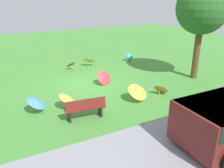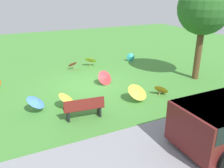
{
  "view_description": "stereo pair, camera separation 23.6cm",
  "coord_description": "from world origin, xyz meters",
  "px_view_note": "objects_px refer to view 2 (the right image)",
  "views": [
    {
      "loc": [
        4.47,
        11.35,
        4.76
      ],
      "look_at": [
        -0.42,
        1.88,
        0.6
      ],
      "focal_mm": 38.02,
      "sensor_mm": 36.0,
      "label": 1
    },
    {
      "loc": [
        4.26,
        11.46,
        4.76
      ],
      "look_at": [
        -0.42,
        1.88,
        0.6
      ],
      "focal_mm": 38.02,
      "sensor_mm": 36.0,
      "label": 2
    }
  ],
  "objects_px": {
    "parasol_orange_0": "(162,88)",
    "parasol_red_0": "(72,64)",
    "parasol_teal_0": "(131,57)",
    "parasol_yellow_1": "(91,59)",
    "parasol_blue_0": "(36,101)",
    "parasol_yellow_0": "(68,98)",
    "parasol_red_1": "(105,77)",
    "parasol_yellow_3": "(138,91)",
    "park_bench": "(84,108)",
    "shade_tree": "(204,9)"
  },
  "relations": [
    {
      "from": "parasol_orange_0",
      "to": "parasol_blue_0",
      "type": "distance_m",
      "value": 5.91
    },
    {
      "from": "park_bench",
      "to": "shade_tree",
      "type": "bearing_deg",
      "value": -167.7
    },
    {
      "from": "park_bench",
      "to": "parasol_blue_0",
      "type": "distance_m",
      "value": 2.15
    },
    {
      "from": "parasol_yellow_3",
      "to": "shade_tree",
      "type": "bearing_deg",
      "value": -165.88
    },
    {
      "from": "shade_tree",
      "to": "parasol_red_0",
      "type": "relative_size",
      "value": 7.32
    },
    {
      "from": "shade_tree",
      "to": "parasol_red_0",
      "type": "xyz_separation_m",
      "value": [
        5.97,
        -4.85,
        -3.54
      ]
    },
    {
      "from": "parasol_orange_0",
      "to": "parasol_yellow_0",
      "type": "distance_m",
      "value": 4.61
    },
    {
      "from": "parasol_teal_0",
      "to": "shade_tree",
      "type": "bearing_deg",
      "value": 108.08
    },
    {
      "from": "shade_tree",
      "to": "parasol_yellow_1",
      "type": "distance_m",
      "value": 7.64
    },
    {
      "from": "parasol_yellow_1",
      "to": "parasol_yellow_3",
      "type": "distance_m",
      "value": 6.23
    },
    {
      "from": "parasol_teal_0",
      "to": "parasol_blue_0",
      "type": "bearing_deg",
      "value": 33.73
    },
    {
      "from": "parasol_red_0",
      "to": "parasol_yellow_0",
      "type": "bearing_deg",
      "value": 70.93
    },
    {
      "from": "parasol_orange_0",
      "to": "parasol_red_0",
      "type": "relative_size",
      "value": 1.24
    },
    {
      "from": "parasol_teal_0",
      "to": "parasol_yellow_1",
      "type": "bearing_deg",
      "value": -4.43
    },
    {
      "from": "park_bench",
      "to": "parasol_orange_0",
      "type": "distance_m",
      "value": 4.3
    },
    {
      "from": "parasol_orange_0",
      "to": "parasol_red_1",
      "type": "height_order",
      "value": "parasol_red_1"
    },
    {
      "from": "parasol_yellow_1",
      "to": "parasol_red_1",
      "type": "distance_m",
      "value": 3.64
    },
    {
      "from": "parasol_blue_0",
      "to": "shade_tree",
      "type": "bearing_deg",
      "value": -178.81
    },
    {
      "from": "park_bench",
      "to": "parasol_yellow_0",
      "type": "distance_m",
      "value": 1.24
    },
    {
      "from": "parasol_teal_0",
      "to": "parasol_red_1",
      "type": "xyz_separation_m",
      "value": [
        3.57,
        3.37,
        0.08
      ]
    },
    {
      "from": "parasol_teal_0",
      "to": "parasol_yellow_0",
      "type": "height_order",
      "value": "parasol_yellow_0"
    },
    {
      "from": "parasol_yellow_1",
      "to": "parasol_teal_0",
      "type": "bearing_deg",
      "value": 175.57
    },
    {
      "from": "parasol_orange_0",
      "to": "parasol_teal_0",
      "type": "relative_size",
      "value": 1.41
    },
    {
      "from": "parasol_orange_0",
      "to": "parasol_teal_0",
      "type": "xyz_separation_m",
      "value": [
        -1.66,
        -5.85,
        -0.01
      ]
    },
    {
      "from": "parasol_yellow_0",
      "to": "parasol_yellow_1",
      "type": "height_order",
      "value": "parasol_yellow_0"
    },
    {
      "from": "shade_tree",
      "to": "parasol_yellow_3",
      "type": "xyz_separation_m",
      "value": [
        4.69,
        1.18,
        -3.42
      ]
    },
    {
      "from": "parasol_yellow_1",
      "to": "shade_tree",
      "type": "bearing_deg",
      "value": 132.21
    },
    {
      "from": "parasol_teal_0",
      "to": "parasol_yellow_3",
      "type": "bearing_deg",
      "value": 62.54
    },
    {
      "from": "shade_tree",
      "to": "parasol_teal_0",
      "type": "xyz_separation_m",
      "value": [
        1.57,
        -4.82,
        -3.61
      ]
    },
    {
      "from": "shade_tree",
      "to": "parasol_teal_0",
      "type": "distance_m",
      "value": 6.22
    },
    {
      "from": "parasol_teal_0",
      "to": "parasol_yellow_0",
      "type": "xyz_separation_m",
      "value": [
        6.22,
        5.25,
        0.18
      ]
    },
    {
      "from": "parasol_red_1",
      "to": "parasol_teal_0",
      "type": "bearing_deg",
      "value": -136.65
    },
    {
      "from": "parasol_red_0",
      "to": "parasol_orange_0",
      "type": "bearing_deg",
      "value": 114.97
    },
    {
      "from": "park_bench",
      "to": "parasol_orange_0",
      "type": "height_order",
      "value": "park_bench"
    },
    {
      "from": "parasol_teal_0",
      "to": "park_bench",
      "type": "bearing_deg",
      "value": 47.5
    },
    {
      "from": "parasol_yellow_0",
      "to": "park_bench",
      "type": "bearing_deg",
      "value": 104.53
    },
    {
      "from": "parasol_red_0",
      "to": "parasol_yellow_1",
      "type": "xyz_separation_m",
      "value": [
        -1.39,
        -0.2,
        0.1
      ]
    },
    {
      "from": "parasol_yellow_0",
      "to": "parasol_yellow_3",
      "type": "bearing_deg",
      "value": 166.44
    },
    {
      "from": "parasol_red_1",
      "to": "parasol_yellow_0",
      "type": "bearing_deg",
      "value": 35.33
    },
    {
      "from": "parasol_red_1",
      "to": "parasol_red_0",
      "type": "bearing_deg",
      "value": -76.26
    },
    {
      "from": "parasol_yellow_0",
      "to": "parasol_yellow_3",
      "type": "xyz_separation_m",
      "value": [
        -3.11,
        0.75,
        0.01
      ]
    },
    {
      "from": "parasol_orange_0",
      "to": "parasol_red_0",
      "type": "bearing_deg",
      "value": -65.03
    },
    {
      "from": "park_bench",
      "to": "parasol_blue_0",
      "type": "xyz_separation_m",
      "value": [
        1.59,
        -1.44,
        0.02
      ]
    },
    {
      "from": "park_bench",
      "to": "parasol_yellow_1",
      "type": "bearing_deg",
      "value": -113.47
    },
    {
      "from": "parasol_orange_0",
      "to": "parasol_red_1",
      "type": "distance_m",
      "value": 3.14
    },
    {
      "from": "parasol_teal_0",
      "to": "parasol_red_1",
      "type": "distance_m",
      "value": 4.91
    },
    {
      "from": "parasol_yellow_0",
      "to": "parasol_blue_0",
      "type": "xyz_separation_m",
      "value": [
        1.28,
        -0.24,
        -0.0
      ]
    },
    {
      "from": "parasol_yellow_3",
      "to": "parasol_red_1",
      "type": "xyz_separation_m",
      "value": [
        0.45,
        -2.63,
        -0.11
      ]
    },
    {
      "from": "shade_tree",
      "to": "parasol_yellow_3",
      "type": "relative_size",
      "value": 4.6
    },
    {
      "from": "parasol_orange_0",
      "to": "parasol_yellow_3",
      "type": "height_order",
      "value": "parasol_yellow_3"
    }
  ]
}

